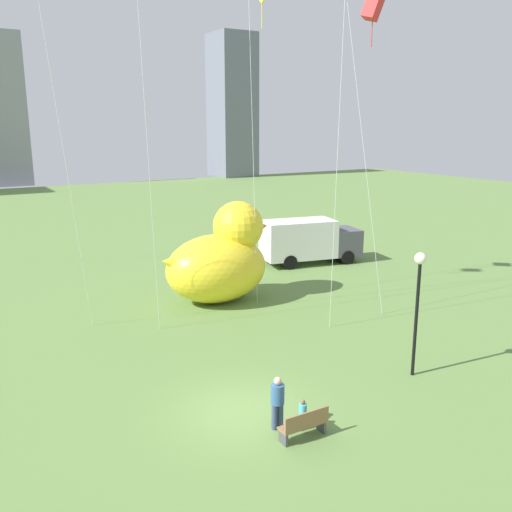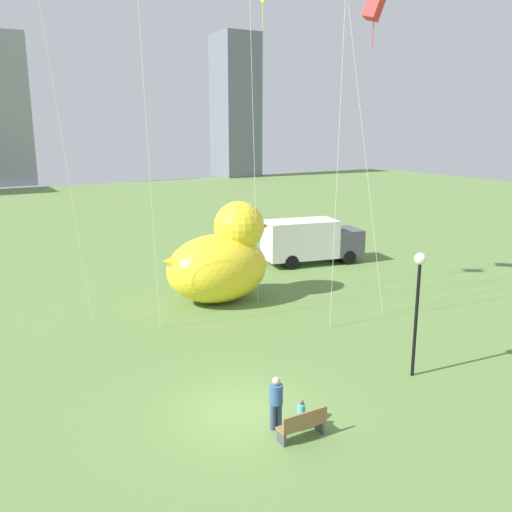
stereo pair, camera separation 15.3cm
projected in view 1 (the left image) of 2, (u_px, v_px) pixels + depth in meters
ground_plane at (243, 412)px, 17.49m from camera, size 140.00×140.00×0.00m
park_bench at (304, 424)px, 15.90m from camera, size 1.50×0.46×0.90m
person_adult at (278, 400)px, 16.36m from camera, size 0.40×0.40×1.65m
person_child at (303, 413)px, 16.35m from camera, size 0.24×0.24×0.97m
giant_inflatable_duck at (220, 260)px, 28.00m from camera, size 6.09×3.91×5.05m
lamppost at (418, 287)px, 19.30m from camera, size 0.42×0.42×4.55m
box_truck at (309, 241)px, 35.70m from camera, size 6.71×3.55×2.85m
kite_yellow at (261, 8)px, 25.34m from camera, size 0.59×1.27×15.45m
kite_red at (373, 9)px, 24.43m from camera, size 2.09×2.02×14.53m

